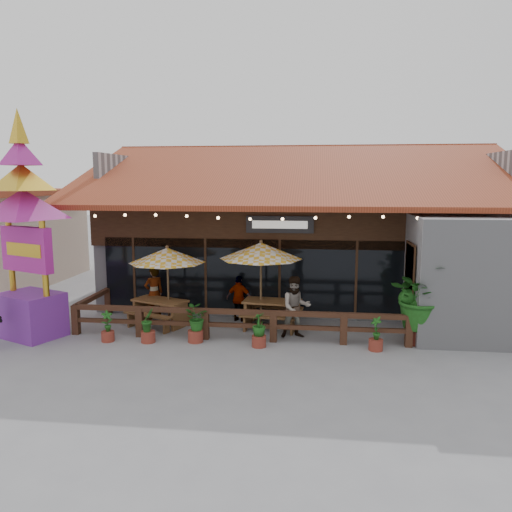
# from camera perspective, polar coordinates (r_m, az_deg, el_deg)

# --- Properties ---
(ground) EXTENTS (100.00, 100.00, 0.00)m
(ground) POSITION_cam_1_polar(r_m,az_deg,el_deg) (15.10, 4.07, -9.20)
(ground) COLOR gray
(ground) RESTS_ON ground
(restaurant_building) EXTENTS (15.50, 14.73, 6.09)m
(restaurant_building) POSITION_cam_1_polar(r_m,az_deg,el_deg) (21.12, 5.72, 2.02)
(restaurant_building) COLOR #A5A5AA
(restaurant_building) RESTS_ON ground
(patio_railing) EXTENTS (10.00, 2.60, 0.92)m
(patio_railing) POSITION_cam_1_polar(r_m,az_deg,el_deg) (14.94, -4.68, -6.94)
(patio_railing) COLOR #432518
(patio_railing) RESTS_ON ground
(umbrella_left) EXTENTS (2.93, 2.93, 2.59)m
(umbrella_left) POSITION_cam_1_polar(r_m,az_deg,el_deg) (16.04, -10.10, 0.04)
(umbrella_left) COLOR brown
(umbrella_left) RESTS_ON ground
(umbrella_right) EXTENTS (2.74, 2.74, 2.79)m
(umbrella_right) POSITION_cam_1_polar(r_m,az_deg,el_deg) (15.59, 0.57, 0.56)
(umbrella_right) COLOR brown
(umbrella_right) RESTS_ON ground
(picnic_table_left) EXTENTS (2.18, 2.04, 0.84)m
(picnic_table_left) POSITION_cam_1_polar(r_m,az_deg,el_deg) (16.38, -10.89, -5.85)
(picnic_table_left) COLOR brown
(picnic_table_left) RESTS_ON ground
(picnic_table_right) EXTENTS (1.96, 1.74, 0.87)m
(picnic_table_right) POSITION_cam_1_polar(r_m,az_deg,el_deg) (15.89, 1.87, -6.08)
(picnic_table_right) COLOR brown
(picnic_table_right) RESTS_ON ground
(thai_sign_tower) EXTENTS (3.46, 3.46, 7.13)m
(thai_sign_tower) POSITION_cam_1_polar(r_m,az_deg,el_deg) (15.92, -25.01, 4.76)
(thai_sign_tower) COLOR #702893
(thai_sign_tower) RESTS_ON ground
(tropical_plant) EXTENTS (2.22, 2.20, 2.32)m
(tropical_plant) POSITION_cam_1_polar(r_m,az_deg,el_deg) (14.85, 18.20, -4.62)
(tropical_plant) COLOR maroon
(tropical_plant) RESTS_ON ground
(diner_a) EXTENTS (0.78, 0.75, 1.80)m
(diner_a) POSITION_cam_1_polar(r_m,az_deg,el_deg) (17.00, -11.58, -4.19)
(diner_a) COLOR #382112
(diner_a) RESTS_ON ground
(diner_b) EXTENTS (1.05, 0.91, 1.84)m
(diner_b) POSITION_cam_1_polar(r_m,az_deg,el_deg) (14.81, 4.57, -5.85)
(diner_b) COLOR #382112
(diner_b) RESTS_ON ground
(diner_c) EXTENTS (0.95, 0.55, 1.52)m
(diner_c) POSITION_cam_1_polar(r_m,az_deg,el_deg) (16.52, -1.92, -4.88)
(diner_c) COLOR #382112
(diner_c) RESTS_ON ground
(planter_a) EXTENTS (0.39, 0.37, 0.91)m
(planter_a) POSITION_cam_1_polar(r_m,az_deg,el_deg) (15.18, -16.60, -7.95)
(planter_a) COLOR maroon
(planter_a) RESTS_ON ground
(planter_b) EXTENTS (0.45, 0.47, 1.00)m
(planter_b) POSITION_cam_1_polar(r_m,az_deg,el_deg) (14.78, -12.25, -7.94)
(planter_b) COLOR maroon
(planter_b) RESTS_ON ground
(planter_c) EXTENTS (0.72, 0.65, 1.07)m
(planter_c) POSITION_cam_1_polar(r_m,az_deg,el_deg) (14.54, -6.95, -7.47)
(planter_c) COLOR maroon
(planter_c) RESTS_ON ground
(planter_d) EXTENTS (0.51, 0.51, 0.99)m
(planter_d) POSITION_cam_1_polar(r_m,az_deg,el_deg) (14.07, 0.34, -8.49)
(planter_d) COLOR maroon
(planter_d) RESTS_ON ground
(planter_e) EXTENTS (0.39, 0.41, 0.95)m
(planter_e) POSITION_cam_1_polar(r_m,az_deg,el_deg) (14.19, 13.55, -8.91)
(planter_e) COLOR maroon
(planter_e) RESTS_ON ground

